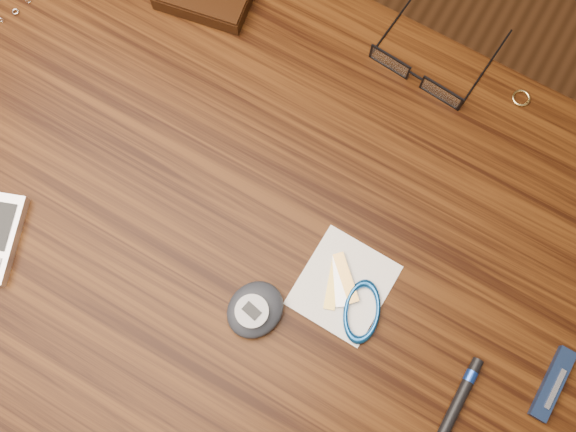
# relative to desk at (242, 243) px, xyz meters

# --- Properties ---
(ground) EXTENTS (3.80, 3.80, 0.00)m
(ground) POSITION_rel_desk_xyz_m (0.00, 0.00, -0.65)
(ground) COLOR #472814
(ground) RESTS_ON ground
(desk) EXTENTS (1.00, 0.70, 0.75)m
(desk) POSITION_rel_desk_xyz_m (0.00, 0.00, 0.00)
(desk) COLOR #361B08
(desk) RESTS_ON ground
(eyeglasses) EXTENTS (0.14, 0.15, 0.03)m
(eyeglasses) POSITION_rel_desk_xyz_m (0.10, 0.28, 0.12)
(eyeglasses) COLOR black
(eyeglasses) RESTS_ON desk
(gold_ring) EXTENTS (0.03, 0.03, 0.00)m
(gold_ring) POSITION_rel_desk_xyz_m (0.23, 0.32, 0.10)
(gold_ring) COLOR #EACB78
(gold_ring) RESTS_ON desk
(pedometer) EXTENTS (0.07, 0.08, 0.03)m
(pedometer) POSITION_rel_desk_xyz_m (0.07, -0.08, 0.11)
(pedometer) COLOR black
(pedometer) RESTS_ON desk
(notepad_keys) EXTENTS (0.12, 0.11, 0.01)m
(notepad_keys) POSITION_rel_desk_xyz_m (0.16, -0.01, 0.11)
(notepad_keys) COLOR white
(notepad_keys) RESTS_ON desk
(pocket_knife) EXTENTS (0.02, 0.09, 0.01)m
(pocket_knife) POSITION_rel_desk_xyz_m (0.40, 0.02, 0.11)
(pocket_knife) COLOR #0D1A34
(pocket_knife) RESTS_ON desk
(black_blue_pen) EXTENTS (0.01, 0.09, 0.01)m
(black_blue_pen) POSITION_rel_desk_xyz_m (0.32, -0.04, 0.11)
(black_blue_pen) COLOR black
(black_blue_pen) RESTS_ON desk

